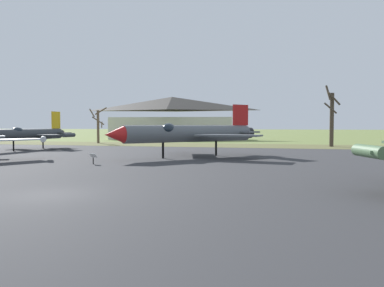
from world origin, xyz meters
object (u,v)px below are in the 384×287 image
(jet_fighter_rear_left, at_px, (27,134))
(visitor_building, at_px, (172,118))
(info_placard_rear_center, at_px, (93,157))
(jet_fighter_rear_center, at_px, (189,133))

(jet_fighter_rear_left, xyz_separation_m, visitor_building, (5.71, 43.13, 2.77))
(info_placard_rear_center, distance_m, visitor_building, 58.79)
(jet_fighter_rear_center, relative_size, info_placard_rear_center, 15.44)
(info_placard_rear_center, bearing_deg, jet_fighter_rear_left, 140.30)
(info_placard_rear_center, height_order, jet_fighter_rear_left, jet_fighter_rear_left)
(visitor_building, bearing_deg, jet_fighter_rear_left, -97.54)
(jet_fighter_rear_left, bearing_deg, visitor_building, 82.46)
(jet_fighter_rear_center, height_order, info_placard_rear_center, jet_fighter_rear_center)
(jet_fighter_rear_left, distance_m, visitor_building, 43.59)
(jet_fighter_rear_center, bearing_deg, jet_fighter_rear_left, 166.11)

